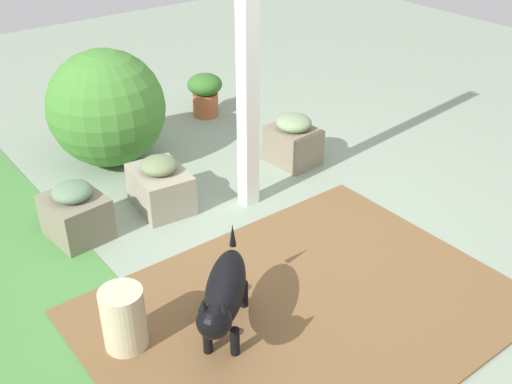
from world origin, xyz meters
The scene contains 10 objects.
ground_plane centered at (0.00, 0.00, 0.00)m, with size 12.00×12.00×0.00m, color gray.
brick_path centered at (-0.74, 0.28, 0.01)m, with size 1.80×2.40×0.02m, color brown.
porch_pillar centered at (0.43, -0.20, 1.21)m, with size 0.11×0.11×2.43m, color white.
stone_planter_nearest centered at (0.71, -0.88, 0.20)m, with size 0.43×0.35×0.43m.
stone_planter_mid centered at (0.76, 0.35, 0.18)m, with size 0.51×0.41×0.41m.
stone_planter_far centered at (0.78, 1.00, 0.18)m, with size 0.45×0.39×0.41m.
round_shrub centered at (1.66, 0.31, 0.48)m, with size 0.96×0.96×0.96m, color #428030.
terracotta_pot_broad centered at (1.98, -0.85, 0.24)m, with size 0.34×0.34×0.42m.
dog centered at (-0.63, 0.76, 0.31)m, with size 0.65×0.63×0.53m.
ceramic_urn centered at (-0.37, 1.23, 0.19)m, with size 0.24×0.24×0.38m, color beige.
Camera 1 is at (-2.73, 2.17, 2.42)m, focal length 43.07 mm.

